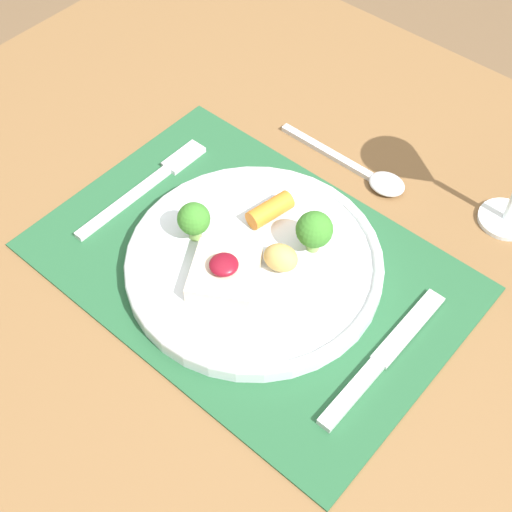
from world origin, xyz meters
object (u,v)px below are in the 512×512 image
object	(u,v)px
fork	(151,182)
spoon	(369,174)
dinner_plate	(255,259)
knife	(376,366)

from	to	relation	value
fork	spoon	world-z (taller)	spoon
dinner_plate	spoon	world-z (taller)	dinner_plate
dinner_plate	knife	distance (m)	0.18
fork	spoon	size ratio (longest dim) A/B	1.09
fork	knife	bearing A→B (deg)	-7.16
knife	spoon	bearing A→B (deg)	126.51
dinner_plate	fork	world-z (taller)	dinner_plate
fork	knife	world-z (taller)	knife
fork	knife	size ratio (longest dim) A/B	1.00
dinner_plate	knife	xyz separation A→B (m)	(0.18, -0.02, -0.01)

